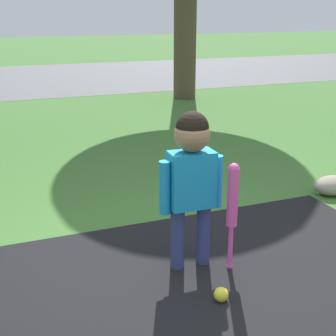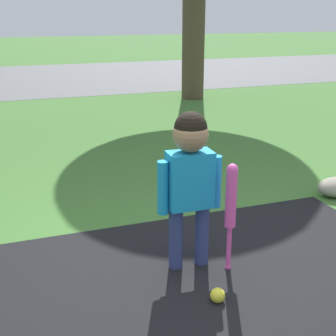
% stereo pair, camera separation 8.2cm
% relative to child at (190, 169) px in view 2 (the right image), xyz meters
% --- Properties ---
extents(ground_plane, '(60.00, 60.00, 0.00)m').
position_rel_child_xyz_m(ground_plane, '(-0.05, -0.28, -0.67)').
color(ground_plane, '#3D6B2D').
extents(street_strip, '(40.00, 6.00, 0.01)m').
position_rel_child_xyz_m(street_strip, '(-0.05, 9.60, -0.67)').
color(street_strip, '#59595B').
rests_on(street_strip, ground).
extents(child, '(0.42, 0.22, 1.03)m').
position_rel_child_xyz_m(child, '(0.00, 0.00, 0.00)').
color(child, navy).
rests_on(child, ground).
extents(baseball_bat, '(0.07, 0.07, 0.72)m').
position_rel_child_xyz_m(baseball_bat, '(0.22, -0.14, -0.20)').
color(baseball_bat, '#E54CA5').
rests_on(baseball_bat, ground).
extents(sports_ball, '(0.09, 0.09, 0.09)m').
position_rel_child_xyz_m(sports_ball, '(0.00, -0.44, -0.63)').
color(sports_ball, yellow).
rests_on(sports_ball, ground).
extents(fire_hydrant, '(0.29, 0.26, 0.66)m').
position_rel_child_xyz_m(fire_hydrant, '(2.43, 5.95, -0.34)').
color(fire_hydrant, red).
rests_on(fire_hydrant, ground).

